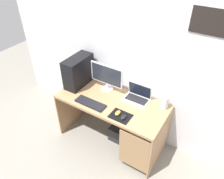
{
  "coord_description": "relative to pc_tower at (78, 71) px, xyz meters",
  "views": [
    {
      "loc": [
        1.18,
        -1.88,
        2.59
      ],
      "look_at": [
        0.0,
        0.0,
        0.94
      ],
      "focal_mm": 34.96,
      "sensor_mm": 36.0,
      "label": 1
    }
  ],
  "objects": [
    {
      "name": "desk",
      "position": [
        0.62,
        -0.09,
        -0.36
      ],
      "size": [
        1.47,
        0.67,
        0.76
      ],
      "color": "#A37A51",
      "rests_on": "ground_plane"
    },
    {
      "name": "wall_back",
      "position": [
        0.61,
        0.3,
        0.33
      ],
      "size": [
        4.0,
        0.05,
        2.6
      ],
      "color": "silver",
      "rests_on": "ground_plane"
    },
    {
      "name": "monitor",
      "position": [
        0.41,
        0.1,
        -0.0
      ],
      "size": [
        0.49,
        0.17,
        0.39
      ],
      "color": "silver",
      "rests_on": "desk"
    },
    {
      "name": "laptop",
      "position": [
        0.87,
        0.12,
        -0.17
      ],
      "size": [
        0.33,
        0.23,
        0.22
      ],
      "color": "silver",
      "rests_on": "desk"
    },
    {
      "name": "keyboard",
      "position": [
        0.41,
        -0.28,
        -0.2
      ],
      "size": [
        0.42,
        0.14,
        0.02
      ],
      "primitive_type": "cube",
      "color": "black",
      "rests_on": "desk"
    },
    {
      "name": "subwoofer",
      "position": [
        0.68,
        -0.01,
        -0.85
      ],
      "size": [
        0.23,
        0.23,
        0.23
      ],
      "primitive_type": "cube",
      "color": "#232326",
      "rests_on": "ground_plane"
    },
    {
      "name": "mouse_right",
      "position": [
        0.9,
        -0.29,
        -0.19
      ],
      "size": [
        0.06,
        0.1,
        0.03
      ],
      "primitive_type": "ellipsoid",
      "color": "black",
      "rests_on": "mousepad"
    },
    {
      "name": "mousepad",
      "position": [
        0.85,
        -0.27,
        -0.21
      ],
      "size": [
        0.26,
        0.2,
        0.0
      ],
      "primitive_type": "cube",
      "color": "black",
      "rests_on": "desk"
    },
    {
      "name": "pc_tower",
      "position": [
        0.0,
        0.0,
        0.0
      ],
      "size": [
        0.21,
        0.46,
        0.43
      ],
      "primitive_type": "cube",
      "color": "black",
      "rests_on": "desk"
    },
    {
      "name": "mouse_left",
      "position": [
        0.81,
        -0.26,
        -0.19
      ],
      "size": [
        0.06,
        0.1,
        0.03
      ],
      "primitive_type": "ellipsoid",
      "color": "orange",
      "rests_on": "mousepad"
    },
    {
      "name": "speaker",
      "position": [
        1.24,
        0.15,
        -0.12
      ],
      "size": [
        0.09,
        0.09,
        0.18
      ],
      "primitive_type": "cylinder",
      "color": "silver",
      "rests_on": "desk"
    },
    {
      "name": "ground_plane",
      "position": [
        0.6,
        -0.08,
        -0.97
      ],
      "size": [
        8.0,
        8.0,
        0.0
      ],
      "primitive_type": "plane",
      "color": "gray"
    }
  ]
}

